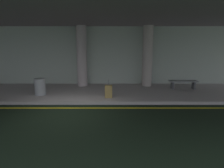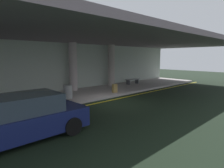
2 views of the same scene
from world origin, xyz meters
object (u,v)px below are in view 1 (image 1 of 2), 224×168
at_px(support_column_center, 83,56).
at_px(support_column_right_mid, 148,56).
at_px(bench_metal, 184,83).
at_px(trash_bin_steel, 41,87).
at_px(suitcase_upright_secondary, 109,91).

xyz_separation_m(support_column_center, support_column_right_mid, (4.00, 0.00, 0.00)).
bearing_deg(support_column_right_mid, support_column_center, 180.00).
distance_m(bench_metal, trash_bin_steel, 7.95).
height_order(support_column_center, bench_metal, support_column_center).
bearing_deg(bench_metal, support_column_center, 171.63).
relative_size(support_column_center, suitcase_upright_secondary, 4.06).
relative_size(support_column_center, support_column_right_mid, 1.00).
distance_m(support_column_right_mid, bench_metal, 2.62).
height_order(support_column_center, suitcase_upright_secondary, support_column_center).
distance_m(support_column_center, trash_bin_steel, 3.26).
bearing_deg(suitcase_upright_secondary, support_column_center, 130.29).
relative_size(suitcase_upright_secondary, bench_metal, 0.56).
height_order(bench_metal, trash_bin_steel, trash_bin_steel).
xyz_separation_m(suitcase_upright_secondary, trash_bin_steel, (-3.52, 0.56, 0.11)).
bearing_deg(support_column_right_mid, suitcase_upright_secondary, -129.18).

